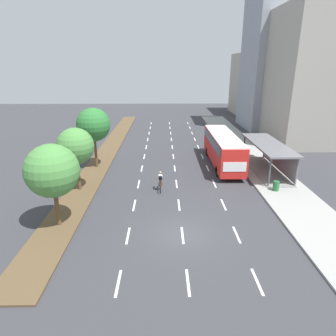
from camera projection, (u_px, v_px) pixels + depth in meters
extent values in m
plane|color=#38383D|center=(182.00, 234.00, 18.96)|extent=(140.00, 140.00, 0.00)
cube|color=brown|center=(108.00, 150.00, 37.70)|extent=(2.60, 52.00, 0.12)
cube|color=#9E9E99|center=(244.00, 149.00, 37.97)|extent=(4.50, 52.00, 0.15)
cube|color=white|center=(118.00, 283.00, 14.64)|extent=(0.14, 1.97, 0.01)
cube|color=white|center=(128.00, 236.00, 18.75)|extent=(0.14, 1.97, 0.01)
cube|color=white|center=(134.00, 205.00, 22.86)|extent=(0.14, 1.97, 0.01)
cube|color=white|center=(139.00, 184.00, 26.97)|extent=(0.14, 1.97, 0.01)
cube|color=white|center=(142.00, 168.00, 31.07)|extent=(0.14, 1.97, 0.01)
cube|color=white|center=(144.00, 157.00, 35.18)|extent=(0.14, 1.97, 0.01)
cube|color=white|center=(146.00, 147.00, 39.29)|extent=(0.14, 1.97, 0.01)
cube|color=white|center=(148.00, 139.00, 43.40)|extent=(0.14, 1.97, 0.01)
cube|color=white|center=(149.00, 133.00, 47.51)|extent=(0.14, 1.97, 0.01)
cube|color=white|center=(150.00, 128.00, 51.61)|extent=(0.14, 1.97, 0.01)
cube|color=white|center=(151.00, 123.00, 55.72)|extent=(0.14, 1.97, 0.01)
cube|color=white|center=(188.00, 282.00, 14.70)|extent=(0.14, 1.97, 0.01)
cube|color=white|center=(182.00, 235.00, 18.81)|extent=(0.14, 1.97, 0.01)
cube|color=white|center=(179.00, 205.00, 22.91)|extent=(0.14, 1.97, 0.01)
cube|color=white|center=(177.00, 184.00, 27.02)|extent=(0.14, 1.97, 0.01)
cube|color=white|center=(175.00, 168.00, 31.13)|extent=(0.14, 1.97, 0.01)
cube|color=white|center=(173.00, 156.00, 35.24)|extent=(0.14, 1.97, 0.01)
cube|color=white|center=(172.00, 147.00, 39.35)|extent=(0.14, 1.97, 0.01)
cube|color=white|center=(171.00, 139.00, 43.45)|extent=(0.14, 1.97, 0.01)
cube|color=white|center=(171.00, 133.00, 47.56)|extent=(0.14, 1.97, 0.01)
cube|color=white|center=(170.00, 128.00, 51.67)|extent=(0.14, 1.97, 0.01)
cube|color=white|center=(169.00, 123.00, 55.78)|extent=(0.14, 1.97, 0.01)
cube|color=white|center=(257.00, 281.00, 14.75)|extent=(0.14, 1.97, 0.01)
cube|color=white|center=(237.00, 235.00, 18.86)|extent=(0.14, 1.97, 0.01)
cube|color=white|center=(223.00, 204.00, 22.97)|extent=(0.14, 1.97, 0.01)
cube|color=white|center=(214.00, 184.00, 27.08)|extent=(0.14, 1.97, 0.01)
cube|color=white|center=(207.00, 168.00, 31.19)|extent=(0.14, 1.97, 0.01)
cube|color=white|center=(202.00, 156.00, 35.29)|extent=(0.14, 1.97, 0.01)
cube|color=white|center=(198.00, 147.00, 39.40)|extent=(0.14, 1.97, 0.01)
cube|color=white|center=(195.00, 139.00, 43.51)|extent=(0.14, 1.97, 0.01)
cube|color=white|center=(192.00, 133.00, 47.62)|extent=(0.14, 1.97, 0.01)
cube|color=white|center=(190.00, 128.00, 51.72)|extent=(0.14, 1.97, 0.01)
cube|color=white|center=(188.00, 123.00, 55.83)|extent=(0.14, 1.97, 0.01)
cube|color=gray|center=(265.00, 170.00, 30.00)|extent=(2.60, 9.02, 0.10)
cylinder|color=#56565B|center=(270.00, 172.00, 25.52)|extent=(0.16, 0.16, 2.60)
cylinder|color=#56565B|center=(244.00, 147.00, 33.56)|extent=(0.16, 0.16, 2.60)
cylinder|color=#56565B|center=(296.00, 172.00, 25.55)|extent=(0.16, 0.16, 2.60)
cylinder|color=#56565B|center=(264.00, 147.00, 33.60)|extent=(0.16, 0.16, 2.60)
cube|color=gray|center=(279.00, 157.00, 29.58)|extent=(0.10, 8.57, 2.34)
cube|color=slate|center=(268.00, 144.00, 29.10)|extent=(2.90, 9.42, 0.16)
cube|color=red|center=(223.00, 148.00, 31.71)|extent=(2.50, 11.20, 2.80)
cube|color=#2D3D4C|center=(223.00, 141.00, 31.43)|extent=(2.54, 10.30, 0.90)
cube|color=silver|center=(224.00, 135.00, 31.23)|extent=(2.45, 10.98, 0.12)
cube|color=#2D3D4C|center=(214.00, 134.00, 36.90)|extent=(2.25, 0.06, 1.54)
cube|color=white|center=(235.00, 167.00, 26.47)|extent=(2.12, 0.04, 0.90)
cylinder|color=black|center=(207.00, 152.00, 35.41)|extent=(0.30, 1.00, 1.00)
cylinder|color=black|center=(226.00, 152.00, 35.45)|extent=(0.30, 1.00, 1.00)
cylinder|color=black|center=(218.00, 171.00, 28.86)|extent=(0.30, 1.00, 1.00)
cylinder|color=black|center=(240.00, 171.00, 28.89)|extent=(0.30, 1.00, 1.00)
torus|color=black|center=(161.00, 184.00, 26.04)|extent=(0.06, 0.72, 0.72)
torus|color=black|center=(160.00, 189.00, 25.00)|extent=(0.06, 0.72, 0.72)
cylinder|color=maroon|center=(160.00, 183.00, 25.43)|extent=(0.05, 0.94, 0.05)
cylinder|color=maroon|center=(160.00, 186.00, 25.39)|extent=(0.05, 0.57, 0.42)
cylinder|color=maroon|center=(160.00, 184.00, 25.23)|extent=(0.04, 0.04, 0.40)
cube|color=black|center=(160.00, 182.00, 25.17)|extent=(0.12, 0.24, 0.06)
cylinder|color=black|center=(160.00, 178.00, 25.81)|extent=(0.46, 0.04, 0.04)
cube|color=silver|center=(160.00, 178.00, 25.23)|extent=(0.30, 0.36, 0.59)
cube|color=black|center=(160.00, 178.00, 25.07)|extent=(0.26, 0.26, 0.42)
sphere|color=tan|center=(160.00, 173.00, 25.20)|extent=(0.20, 0.20, 0.20)
cylinder|color=brown|center=(159.00, 182.00, 25.33)|extent=(0.12, 0.42, 0.25)
cylinder|color=brown|center=(159.00, 184.00, 25.58)|extent=(0.10, 0.17, 0.41)
cylinder|color=brown|center=(162.00, 182.00, 25.33)|extent=(0.12, 0.42, 0.25)
cylinder|color=brown|center=(162.00, 184.00, 25.58)|extent=(0.10, 0.17, 0.41)
cylinder|color=silver|center=(158.00, 176.00, 25.42)|extent=(0.09, 0.47, 0.28)
cylinder|color=silver|center=(162.00, 176.00, 25.42)|extent=(0.09, 0.47, 0.28)
cylinder|color=brown|center=(57.00, 207.00, 19.44)|extent=(0.28, 0.28, 2.57)
sphere|color=#4C8E42|center=(52.00, 171.00, 18.59)|extent=(3.46, 3.46, 3.46)
cylinder|color=brown|center=(78.00, 174.00, 25.14)|extent=(0.28, 0.28, 2.71)
sphere|color=#4C8E42|center=(75.00, 146.00, 24.32)|extent=(3.08, 3.08, 3.08)
cylinder|color=brown|center=(96.00, 152.00, 30.79)|extent=(0.28, 0.28, 3.22)
sphere|color=#2D7533|center=(93.00, 125.00, 29.84)|extent=(3.43, 3.43, 3.43)
cylinder|color=#286B38|center=(276.00, 186.00, 25.07)|extent=(0.52, 0.52, 0.85)
cube|color=#A39E93|center=(321.00, 77.00, 39.17)|extent=(11.92, 10.94, 17.76)
cube|color=#8E939E|center=(266.00, 62.00, 48.41)|extent=(6.03, 10.42, 21.84)
cube|color=#A39E93|center=(261.00, 84.00, 64.63)|extent=(11.28, 12.65, 12.95)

